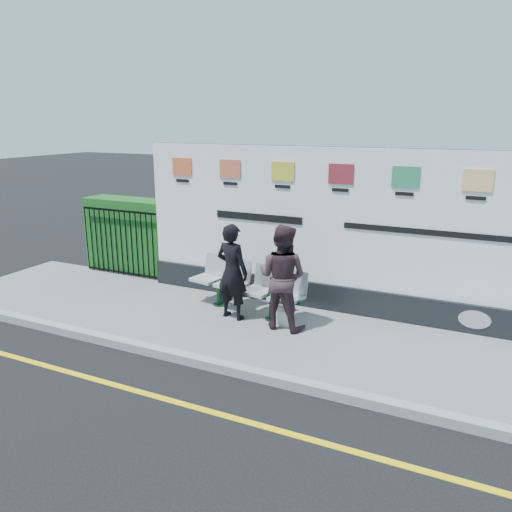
# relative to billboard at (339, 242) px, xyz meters

# --- Properties ---
(ground) EXTENTS (80.00, 80.00, 0.00)m
(ground) POSITION_rel_billboard_xyz_m (-0.50, -3.85, -1.42)
(ground) COLOR black
(pavement) EXTENTS (14.00, 3.00, 0.12)m
(pavement) POSITION_rel_billboard_xyz_m (-0.50, -1.35, -1.36)
(pavement) COLOR slate
(pavement) RESTS_ON ground
(kerb) EXTENTS (14.00, 0.18, 0.14)m
(kerb) POSITION_rel_billboard_xyz_m (-0.50, -2.85, -1.35)
(kerb) COLOR gray
(kerb) RESTS_ON ground
(yellow_line) EXTENTS (14.00, 0.10, 0.01)m
(yellow_line) POSITION_rel_billboard_xyz_m (-0.50, -3.85, -1.42)
(yellow_line) COLOR yellow
(yellow_line) RESTS_ON ground
(billboard) EXTENTS (8.00, 0.30, 3.00)m
(billboard) POSITION_rel_billboard_xyz_m (0.00, 0.00, 0.00)
(billboard) COLOR black
(billboard) RESTS_ON pavement
(hedge) EXTENTS (2.35, 0.70, 1.70)m
(hedge) POSITION_rel_billboard_xyz_m (-5.08, 0.45, -0.45)
(hedge) COLOR #19551B
(hedge) RESTS_ON pavement
(railing) EXTENTS (2.05, 0.06, 1.54)m
(railing) POSITION_rel_billboard_xyz_m (-5.08, -0.00, -0.53)
(railing) COLOR black
(railing) RESTS_ON pavement
(bench) EXTENTS (2.42, 1.04, 0.50)m
(bench) POSITION_rel_billboard_xyz_m (-1.50, -0.87, -1.05)
(bench) COLOR silver
(bench) RESTS_ON pavement
(woman_left) EXTENTS (0.69, 0.51, 1.73)m
(woman_left) POSITION_rel_billboard_xyz_m (-1.58, -1.20, -0.43)
(woman_left) COLOR black
(woman_left) RESTS_ON pavement
(woman_right) EXTENTS (0.92, 0.74, 1.80)m
(woman_right) POSITION_rel_billboard_xyz_m (-0.62, -1.21, -0.40)
(woman_right) COLOR #362328
(woman_right) RESTS_ON pavement
(handbag_brown) EXTENTS (0.28, 0.12, 0.22)m
(handbag_brown) POSITION_rel_billboard_xyz_m (-1.81, -0.81, -0.69)
(handbag_brown) COLOR black
(handbag_brown) RESTS_ON bench
(carrier_bag_white) EXTENTS (0.27, 0.16, 0.27)m
(carrier_bag_white) POSITION_rel_billboard_xyz_m (-0.61, -1.12, -1.16)
(carrier_bag_white) COLOR white
(carrier_bag_white) RESTS_ON pavement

